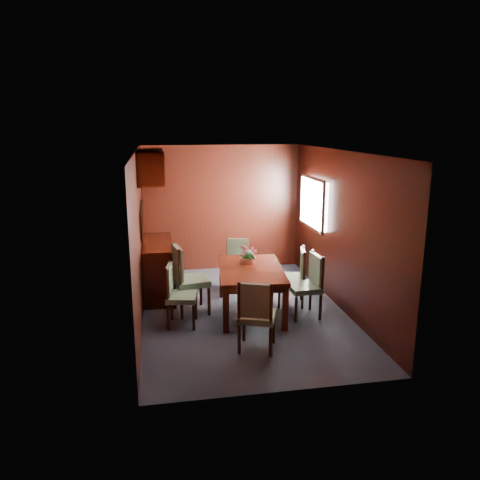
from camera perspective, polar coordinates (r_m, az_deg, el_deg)
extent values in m
plane|color=#2F3541|center=(7.21, 0.40, -8.65)|extent=(4.50, 4.50, 0.00)
cube|color=black|center=(6.73, -12.23, 0.13)|extent=(0.02, 4.50, 2.40)
cube|color=black|center=(7.26, 12.13, 1.14)|extent=(0.02, 4.50, 2.40)
cube|color=black|center=(9.02, -2.24, 3.89)|extent=(3.00, 0.02, 2.40)
cube|color=black|center=(4.73, 5.50, -5.47)|extent=(3.00, 0.02, 2.40)
cube|color=black|center=(6.67, 0.43, 10.76)|extent=(3.00, 4.50, 0.02)
cube|color=white|center=(8.22, 9.20, 4.51)|extent=(0.14, 1.10, 0.80)
cube|color=#B2B2B7|center=(8.20, 8.73, 4.50)|extent=(0.04, 1.20, 0.90)
cube|color=black|center=(7.69, -11.83, 2.46)|extent=(0.03, 1.36, 0.41)
cube|color=silver|center=(7.69, -11.70, 2.47)|extent=(0.01, 1.30, 0.35)
cube|color=black|center=(7.57, -10.85, 8.84)|extent=(0.40, 1.40, 0.50)
cube|color=black|center=(7.89, -9.93, -3.38)|extent=(0.48, 1.40, 0.90)
cube|color=black|center=(6.40, -1.73, -8.56)|extent=(0.09, 0.09, 0.64)
cube|color=black|center=(6.49, 5.50, -8.31)|extent=(0.09, 0.09, 0.64)
cube|color=black|center=(7.68, -2.22, -4.67)|extent=(0.09, 0.09, 0.64)
cube|color=black|center=(7.75, 3.78, -4.52)|extent=(0.09, 0.09, 0.64)
cube|color=black|center=(6.97, 1.32, -4.24)|extent=(0.95, 1.45, 0.09)
cube|color=black|center=(6.95, 1.32, -3.66)|extent=(1.08, 1.57, 0.06)
cylinder|color=black|center=(6.93, -8.33, -8.17)|extent=(0.04, 0.04, 0.36)
cylinder|color=black|center=(6.59, -8.75, -9.38)|extent=(0.04, 0.04, 0.36)
cylinder|color=black|center=(6.89, -5.41, -8.21)|extent=(0.04, 0.04, 0.36)
cylinder|color=black|center=(6.55, -5.67, -9.42)|extent=(0.04, 0.04, 0.36)
cube|color=#607B5D|center=(6.65, -7.10, -6.91)|extent=(0.47, 0.49, 0.07)
cylinder|color=black|center=(6.76, -8.55, -4.44)|extent=(0.04, 0.04, 0.48)
cylinder|color=black|center=(6.42, -8.99, -5.47)|extent=(0.04, 0.04, 0.48)
cube|color=#607B5D|center=(6.58, -8.61, -4.79)|extent=(0.12, 0.39, 0.41)
cylinder|color=black|center=(7.30, -7.94, -6.70)|extent=(0.05, 0.05, 0.43)
cylinder|color=black|center=(6.91, -7.11, -7.90)|extent=(0.05, 0.05, 0.43)
cylinder|color=black|center=(7.40, -4.79, -6.34)|extent=(0.05, 0.05, 0.43)
cylinder|color=black|center=(7.01, -3.79, -7.50)|extent=(0.05, 0.05, 0.43)
cube|color=#607B5D|center=(7.06, -5.96, -4.99)|extent=(0.56, 0.58, 0.09)
cylinder|color=black|center=(7.12, -8.17, -2.48)|extent=(0.05, 0.05, 0.57)
cylinder|color=black|center=(6.72, -7.34, -3.46)|extent=(0.05, 0.05, 0.57)
cube|color=#607B5D|center=(6.92, -7.60, -2.76)|extent=(0.15, 0.46, 0.48)
cylinder|color=black|center=(6.94, 9.77, -8.09)|extent=(0.04, 0.04, 0.38)
cylinder|color=black|center=(7.27, 8.56, -6.99)|extent=(0.04, 0.04, 0.38)
cylinder|color=black|center=(6.81, 6.85, -8.42)|extent=(0.04, 0.04, 0.38)
cylinder|color=black|center=(7.15, 5.76, -7.28)|extent=(0.04, 0.04, 0.38)
cube|color=#607B5D|center=(6.95, 7.80, -5.76)|extent=(0.46, 0.47, 0.08)
cylinder|color=black|center=(6.77, 10.02, -4.11)|extent=(0.04, 0.04, 0.51)
cylinder|color=black|center=(7.12, 8.78, -3.17)|extent=(0.04, 0.04, 0.51)
cube|color=#607B5D|center=(6.93, 9.24, -3.49)|extent=(0.08, 0.41, 0.43)
cylinder|color=black|center=(7.29, 7.63, -6.97)|extent=(0.04, 0.04, 0.37)
cylinder|color=black|center=(7.64, 7.51, -5.97)|extent=(0.04, 0.04, 0.37)
cylinder|color=black|center=(7.28, 4.80, -6.93)|extent=(0.04, 0.04, 0.37)
cylinder|color=black|center=(7.63, 4.82, -5.92)|extent=(0.04, 0.04, 0.37)
cube|color=#607B5D|center=(7.38, 6.24, -4.69)|extent=(0.51, 0.53, 0.08)
cylinder|color=black|center=(7.13, 7.83, -3.34)|extent=(0.04, 0.04, 0.49)
cylinder|color=black|center=(7.49, 7.70, -2.49)|extent=(0.04, 0.04, 0.49)
cube|color=#607B5D|center=(7.31, 7.62, -2.76)|extent=(0.16, 0.40, 0.41)
cylinder|color=black|center=(5.88, -0.11, -12.06)|extent=(0.04, 0.04, 0.38)
cylinder|color=black|center=(5.84, 3.74, -12.32)|extent=(0.04, 0.04, 0.38)
cylinder|color=black|center=(6.21, 0.48, -10.59)|extent=(0.04, 0.04, 0.38)
cylinder|color=black|center=(6.17, 4.11, -10.82)|extent=(0.04, 0.04, 0.38)
cube|color=#607B5D|center=(5.92, 2.08, -9.27)|extent=(0.57, 0.55, 0.08)
cylinder|color=black|center=(5.67, -0.13, -7.56)|extent=(0.04, 0.04, 0.51)
cylinder|color=black|center=(5.62, 3.81, -7.78)|extent=(0.04, 0.04, 0.51)
cube|color=#607B5D|center=(5.66, 1.86, -7.42)|extent=(0.40, 0.19, 0.43)
cylinder|color=black|center=(8.30, 0.94, -4.30)|extent=(0.04, 0.04, 0.35)
cylinder|color=black|center=(8.30, -1.52, -4.31)|extent=(0.04, 0.04, 0.35)
cylinder|color=black|center=(7.98, 0.99, -5.06)|extent=(0.04, 0.04, 0.35)
cylinder|color=black|center=(7.98, -1.57, -5.06)|extent=(0.04, 0.04, 0.35)
cube|color=#607B5D|center=(8.07, -0.29, -3.16)|extent=(0.47, 0.45, 0.07)
cylinder|color=black|center=(8.18, 0.95, -1.25)|extent=(0.04, 0.04, 0.46)
cylinder|color=black|center=(8.18, -1.54, -1.25)|extent=(0.04, 0.04, 0.46)
cube|color=#607B5D|center=(8.16, -0.29, -1.16)|extent=(0.38, 0.12, 0.39)
cylinder|color=#C14F3B|center=(7.22, 0.93, -2.44)|extent=(0.24, 0.24, 0.07)
sphere|color=#1B521B|center=(7.21, 0.93, -2.01)|extent=(0.19, 0.19, 0.19)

